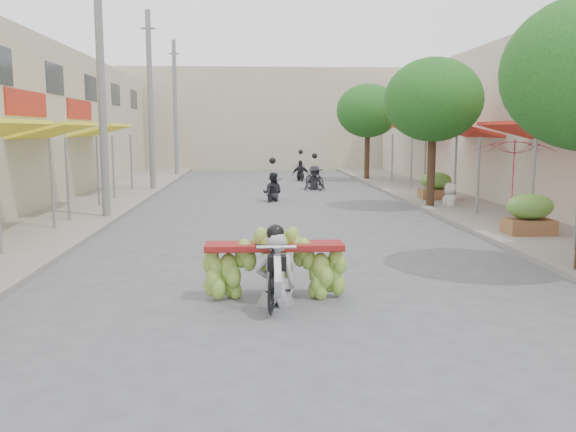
{
  "coord_description": "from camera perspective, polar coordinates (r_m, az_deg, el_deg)",
  "views": [
    {
      "loc": [
        -0.88,
        -7.02,
        2.77
      ],
      "look_at": [
        -0.18,
        4.72,
        1.1
      ],
      "focal_mm": 38.0,
      "sensor_mm": 36.0,
      "label": 1
    }
  ],
  "objects": [
    {
      "name": "ground",
      "position": [
        7.6,
        3.6,
        -13.3
      ],
      "size": [
        120.0,
        120.0,
        0.0
      ],
      "primitive_type": "plane",
      "color": "#58585D",
      "rests_on": "ground"
    },
    {
      "name": "sidewalk_left",
      "position": [
        23.02,
        -18.79,
        0.87
      ],
      "size": [
        4.0,
        60.0,
        0.12
      ],
      "primitive_type": "cube",
      "color": "gray",
      "rests_on": "ground"
    },
    {
      "name": "sidewalk_right",
      "position": [
        23.55,
        16.19,
        1.14
      ],
      "size": [
        4.0,
        60.0,
        0.12
      ],
      "primitive_type": "cube",
      "color": "gray",
      "rests_on": "ground"
    },
    {
      "name": "far_building",
      "position": [
        45.04,
        -2.3,
        8.99
      ],
      "size": [
        20.0,
        6.0,
        7.0
      ],
      "primitive_type": "cube",
      "color": "#B8AC91",
      "rests_on": "ground"
    },
    {
      "name": "utility_pole_mid",
      "position": [
        19.59,
        -17.07,
        11.4
      ],
      "size": [
        0.6,
        0.24,
        8.0
      ],
      "color": "slate",
      "rests_on": "ground"
    },
    {
      "name": "utility_pole_far",
      "position": [
        28.41,
        -12.76,
        10.41
      ],
      "size": [
        0.6,
        0.24,
        8.0
      ],
      "color": "slate",
      "rests_on": "ground"
    },
    {
      "name": "utility_pole_back",
      "position": [
        37.32,
        -10.51,
        9.86
      ],
      "size": [
        0.6,
        0.24,
        8.0
      ],
      "color": "slate",
      "rests_on": "ground"
    },
    {
      "name": "street_tree_mid",
      "position": [
        21.96,
        13.46,
        10.5
      ],
      "size": [
        3.4,
        3.4,
        5.25
      ],
      "color": "#3A2719",
      "rests_on": "ground"
    },
    {
      "name": "street_tree_far",
      "position": [
        33.63,
        7.48,
        9.72
      ],
      "size": [
        3.4,
        3.4,
        5.25
      ],
      "color": "#3A2719",
      "rests_on": "ground"
    },
    {
      "name": "produce_crate_mid",
      "position": [
        16.73,
        21.67,
        0.44
      ],
      "size": [
        1.2,
        0.88,
        1.16
      ],
      "color": "brown",
      "rests_on": "ground"
    },
    {
      "name": "produce_crate_far",
      "position": [
        24.17,
        13.67,
        2.96
      ],
      "size": [
        1.2,
        0.88,
        1.16
      ],
      "color": "brown",
      "rests_on": "ground"
    },
    {
      "name": "banana_motorbike",
      "position": [
        9.77,
        -1.22,
        -3.98
      ],
      "size": [
        2.26,
        1.96,
        2.21
      ],
      "color": "black",
      "rests_on": "ground"
    },
    {
      "name": "market_umbrella",
      "position": [
        17.55,
        20.5,
        6.92
      ],
      "size": [
        2.72,
        2.72,
        1.95
      ],
      "rotation": [
        0.0,
        0.0,
        -0.33
      ],
      "color": "#A81628",
      "rests_on": "ground"
    },
    {
      "name": "pedestrian",
      "position": [
        22.3,
        14.99,
        3.03
      ],
      "size": [
        0.91,
        0.76,
        1.6
      ],
      "rotation": [
        0.0,
        0.0,
        3.58
      ],
      "color": "silver",
      "rests_on": "ground"
    },
    {
      "name": "bg_motorbike_a",
      "position": [
        23.85,
        -1.46,
        3.23
      ],
      "size": [
        0.93,
        1.61,
        1.95
      ],
      "color": "black",
      "rests_on": "ground"
    },
    {
      "name": "bg_motorbike_b",
      "position": [
        28.32,
        2.49,
        4.14
      ],
      "size": [
        1.19,
        1.81,
        1.95
      ],
      "color": "black",
      "rests_on": "ground"
    },
    {
      "name": "bg_motorbike_c",
      "position": [
        33.44,
        1.19,
        4.73
      ],
      "size": [
        0.98,
        1.47,
        1.95
      ],
      "color": "black",
      "rests_on": "ground"
    }
  ]
}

